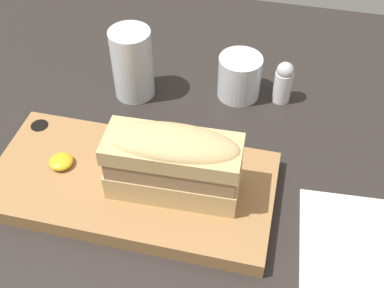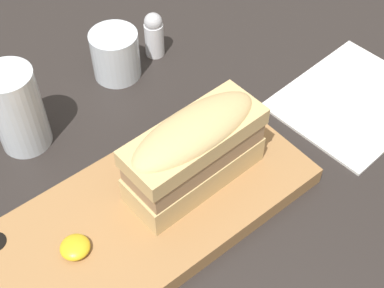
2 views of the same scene
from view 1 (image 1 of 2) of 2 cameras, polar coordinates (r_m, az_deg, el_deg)
dining_table at (r=66.83cm, az=1.87°, el=-5.46°), size 163.02×101.31×2.00cm
serving_board at (r=65.06cm, az=-7.16°, el=-4.74°), size 37.57×18.17×2.54cm
sandwich at (r=58.40cm, az=-2.28°, el=-1.99°), size 16.79×7.08×10.07cm
mustard_dollop at (r=67.02cm, az=-15.26°, el=-2.01°), size 3.24×3.24×1.30cm
water_glass at (r=77.31cm, az=-7.03°, el=8.97°), size 6.48×6.48×11.63cm
wine_glass at (r=77.94cm, az=5.63°, el=7.73°), size 6.90×6.90×7.09cm
salt_shaker at (r=77.50cm, az=10.77°, el=7.27°), size 2.86×2.86×7.21cm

